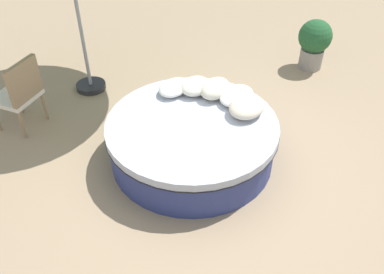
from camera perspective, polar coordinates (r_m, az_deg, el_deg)
ground_plane at (r=5.10m, az=-0.00°, el=-2.80°), size 16.00×16.00×0.00m
round_bed at (r=4.92m, az=-0.00°, el=-0.42°), size 2.02×2.02×0.54m
throw_pillow_0 at (r=4.90m, az=7.54°, el=4.16°), size 0.49×0.39×0.19m
throw_pillow_1 at (r=5.11m, az=6.15°, el=5.67°), size 0.51×0.39×0.14m
throw_pillow_2 at (r=5.17m, az=3.21°, el=6.69°), size 0.46×0.33×0.21m
throw_pillow_3 at (r=5.23m, az=0.45°, el=7.02°), size 0.42×0.35×0.18m
throw_pillow_4 at (r=5.25m, az=-2.52°, el=6.83°), size 0.46×0.33×0.14m
patio_chair at (r=5.69m, az=-22.58°, el=5.88°), size 0.60×0.58×0.98m
planter at (r=6.97m, az=16.46°, el=12.48°), size 0.52×0.52×0.81m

